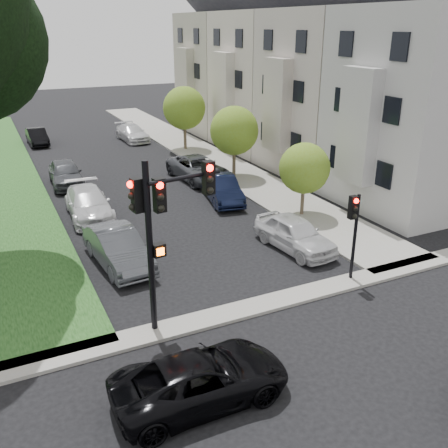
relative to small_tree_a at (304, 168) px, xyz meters
name	(u,v)px	position (x,y,z in m)	size (l,w,h in m)	color
ground	(293,337)	(-6.20, -8.74, -2.51)	(140.00, 140.00, 0.00)	black
sidewalk_right	(196,150)	(0.55, 15.26, -2.45)	(3.50, 44.00, 0.12)	gray
sidewalk_cross	(262,305)	(-6.20, -6.74, -2.45)	(60.00, 1.00, 0.12)	gray
house_a	(423,71)	(6.25, -0.74, 4.42)	(7.70, 7.55, 15.97)	#AAA9A7
house_b	(331,62)	(6.25, 6.76, 4.42)	(7.70, 7.55, 15.97)	#9F9385
house_c	(269,55)	(6.25, 14.26, 4.42)	(7.70, 7.55, 15.97)	#B3B3B3
house_d	(225,51)	(6.25, 21.76, 4.42)	(7.70, 7.55, 15.97)	#B0AAA2
small_tree_a	(304,168)	(0.00, 0.00, 0.00)	(2.52, 2.52, 3.78)	#48392D
small_tree_b	(234,131)	(0.00, 7.65, 0.49)	(3.01, 3.01, 4.51)	#48392D
small_tree_c	(184,108)	(0.00, 16.00, 0.70)	(3.22, 3.22, 4.83)	#48392D
traffic_signal_main	(162,216)	(-9.56, -6.51, 1.34)	(2.73, 0.72, 5.58)	black
traffic_signal_secondary	(354,222)	(-2.31, -6.55, -0.11)	(0.43, 0.35, 3.45)	black
car_cross_near	(201,379)	(-9.90, -10.06, -1.87)	(2.15, 4.65, 1.29)	black
car_parked_0	(295,234)	(-2.56, -3.21, -1.79)	(1.72, 4.27, 1.45)	silver
car_parked_1	(222,189)	(-2.66, 3.83, -1.80)	(1.51, 4.33, 1.43)	black
car_parked_2	(198,169)	(-2.23, 8.15, -1.78)	(2.42, 5.26, 1.46)	#3F4247
car_parked_4	(132,133)	(-2.77, 21.00, -1.85)	(1.85, 4.54, 1.32)	silver
car_parked_5	(118,248)	(-9.82, -1.43, -1.76)	(1.60, 4.58, 1.51)	#3F4247
car_parked_6	(89,204)	(-9.75, 4.59, -1.80)	(2.00, 4.92, 1.43)	silver
car_parked_7	(66,173)	(-9.89, 10.59, -1.75)	(1.79, 4.46, 1.52)	#3F4247
car_parked_9	(37,137)	(-10.11, 22.91, -1.86)	(1.38, 3.95, 1.30)	black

